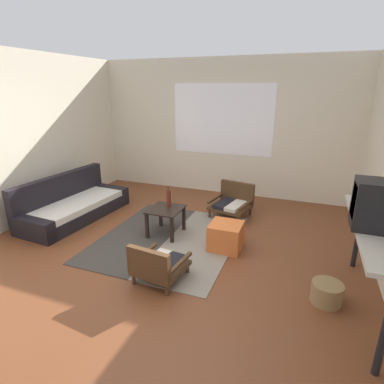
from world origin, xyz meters
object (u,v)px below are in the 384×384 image
clay_vase (372,199)px  couch (73,205)px  coffee_table (166,214)px  crt_television (384,206)px  glass_bottle (169,198)px  console_shelf (376,236)px  ottoman_orange (226,236)px  armchair_by_window (233,201)px  wicker_basket (327,293)px  armchair_striped_foreground (158,265)px

clay_vase → couch: bearing=175.2°
coffee_table → crt_television: (2.57, -0.88, 0.81)m
glass_bottle → console_shelf: bearing=-19.5°
couch → glass_bottle: glass_bottle is taller
ottoman_orange → glass_bottle: glass_bottle is taller
crt_television → couch: bearing=168.2°
armchair_by_window → clay_vase: (1.82, -1.43, 0.76)m
armchair_by_window → ottoman_orange: 1.23m
armchair_by_window → glass_bottle: bearing=-126.9°
console_shelf → wicker_basket: 0.78m
couch → wicker_basket: 4.11m
console_shelf → wicker_basket: console_shelf is taller
armchair_by_window → glass_bottle: glass_bottle is taller
armchair_by_window → console_shelf: size_ratio=0.41×
console_shelf → clay_vase: size_ratio=5.54×
console_shelf → crt_television: bearing=-92.6°
coffee_table → wicker_basket: size_ratio=1.68×
couch → coffee_table: (1.78, -0.04, 0.11)m
couch → crt_television: size_ratio=3.98×
coffee_table → crt_television: size_ratio=1.07×
coffee_table → glass_bottle: size_ratio=1.67×
coffee_table → clay_vase: bearing=-7.3°
console_shelf → crt_television: 0.33m
couch → wicker_basket: size_ratio=6.28×
armchair_by_window → armchair_striped_foreground: size_ratio=1.21×
wicker_basket → clay_vase: bearing=56.7°
wicker_basket → crt_television: bearing=-4.4°
armchair_by_window → couch: bearing=-157.2°
armchair_striped_foreground → console_shelf: size_ratio=0.34×
ottoman_orange → glass_bottle: 1.05m
coffee_table → armchair_striped_foreground: bearing=-69.0°
ottoman_orange → glass_bottle: (-0.95, 0.21, 0.37)m
ottoman_orange → console_shelf: bearing=-23.3°
crt_television → clay_vase: size_ratio=1.55×
wicker_basket → armchair_by_window: bearing=127.1°
wicker_basket → armchair_striped_foreground: bearing=-170.8°
coffee_table → wicker_basket: bearing=-20.8°
crt_television → console_shelf: bearing=87.4°
crt_television → glass_bottle: 2.81m
ottoman_orange → clay_vase: size_ratio=1.35×
armchair_striped_foreground → console_shelf: bearing=9.0°
coffee_table → crt_television: 2.84m
couch → wicker_basket: couch is taller
ottoman_orange → console_shelf: (1.61, -0.70, 0.62)m
crt_television → wicker_basket: 1.07m
armchair_by_window → console_shelf: console_shelf is taller
ottoman_orange → wicker_basket: ottoman_orange is taller
console_shelf → crt_television: size_ratio=3.57×
armchair_striped_foreground → wicker_basket: size_ratio=1.92×
coffee_table → armchair_by_window: armchair_by_window is taller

